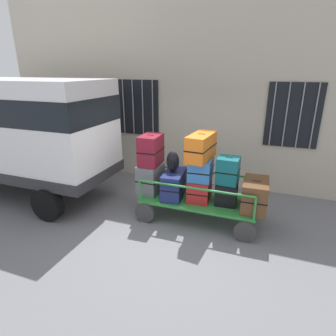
{
  "coord_description": "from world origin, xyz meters",
  "views": [
    {
      "loc": [
        1.77,
        -4.77,
        3.04
      ],
      "look_at": [
        -0.18,
        0.44,
        1.06
      ],
      "focal_mm": 30.04,
      "sensor_mm": 36.0,
      "label": 1
    }
  ],
  "objects_px": {
    "suitcase_center_top": "(201,147)",
    "backpack": "(173,161)",
    "suitcase_midright_middle": "(228,170)",
    "suitcase_right_bottom": "(255,195)",
    "suitcase_center_middle": "(201,169)",
    "suitcase_left_middle": "(151,150)",
    "suitcase_center_bottom": "(200,189)",
    "suitcase_left_bottom": "(151,179)",
    "suitcase_midleft_bottom": "(174,184)",
    "luggage_cart": "(199,203)",
    "van": "(20,127)",
    "suitcase_midright_bottom": "(227,193)"
  },
  "relations": [
    {
      "from": "suitcase_center_bottom",
      "to": "luggage_cart",
      "type": "bearing_deg",
      "value": -90.0
    },
    {
      "from": "suitcase_midright_middle",
      "to": "suitcase_center_top",
      "type": "bearing_deg",
      "value": -176.61
    },
    {
      "from": "suitcase_midright_middle",
      "to": "backpack",
      "type": "height_order",
      "value": "backpack"
    },
    {
      "from": "van",
      "to": "suitcase_midleft_bottom",
      "type": "height_order",
      "value": "van"
    },
    {
      "from": "suitcase_center_top",
      "to": "backpack",
      "type": "bearing_deg",
      "value": -179.54
    },
    {
      "from": "suitcase_left_middle",
      "to": "backpack",
      "type": "bearing_deg",
      "value": -6.41
    },
    {
      "from": "suitcase_left_bottom",
      "to": "luggage_cart",
      "type": "bearing_deg",
      "value": 1.09
    },
    {
      "from": "suitcase_left_bottom",
      "to": "suitcase_midright_middle",
      "type": "bearing_deg",
      "value": 1.09
    },
    {
      "from": "backpack",
      "to": "suitcase_center_top",
      "type": "bearing_deg",
      "value": 0.46
    },
    {
      "from": "van",
      "to": "suitcase_midleft_bottom",
      "type": "xyz_separation_m",
      "value": [
        3.82,
        0.22,
        -0.99
      ]
    },
    {
      "from": "suitcase_center_middle",
      "to": "suitcase_center_top",
      "type": "height_order",
      "value": "suitcase_center_top"
    },
    {
      "from": "suitcase_left_bottom",
      "to": "suitcase_midleft_bottom",
      "type": "xyz_separation_m",
      "value": [
        0.55,
        -0.01,
        -0.04
      ]
    },
    {
      "from": "suitcase_left_middle",
      "to": "suitcase_midleft_bottom",
      "type": "distance_m",
      "value": 0.87
    },
    {
      "from": "suitcase_left_middle",
      "to": "suitcase_right_bottom",
      "type": "bearing_deg",
      "value": -1.65
    },
    {
      "from": "luggage_cart",
      "to": "suitcase_left_middle",
      "type": "xyz_separation_m",
      "value": [
        -1.1,
        0.03,
        1.03
      ]
    },
    {
      "from": "suitcase_left_middle",
      "to": "backpack",
      "type": "xyz_separation_m",
      "value": [
        0.51,
        -0.06,
        -0.18
      ]
    },
    {
      "from": "suitcase_midright_middle",
      "to": "suitcase_right_bottom",
      "type": "xyz_separation_m",
      "value": [
        0.55,
        -0.04,
        -0.42
      ]
    },
    {
      "from": "suitcase_center_bottom",
      "to": "suitcase_right_bottom",
      "type": "distance_m",
      "value": 1.1
    },
    {
      "from": "luggage_cart",
      "to": "suitcase_left_middle",
      "type": "bearing_deg",
      "value": 178.4
    },
    {
      "from": "van",
      "to": "suitcase_center_top",
      "type": "bearing_deg",
      "value": 3.03
    },
    {
      "from": "luggage_cart",
      "to": "backpack",
      "type": "height_order",
      "value": "backpack"
    },
    {
      "from": "suitcase_left_bottom",
      "to": "suitcase_right_bottom",
      "type": "distance_m",
      "value": 2.19
    },
    {
      "from": "suitcase_midleft_bottom",
      "to": "suitcase_center_bottom",
      "type": "distance_m",
      "value": 0.55
    },
    {
      "from": "suitcase_center_bottom",
      "to": "suitcase_right_bottom",
      "type": "relative_size",
      "value": 0.82
    },
    {
      "from": "suitcase_center_bottom",
      "to": "suitcase_midright_middle",
      "type": "xyz_separation_m",
      "value": [
        0.55,
        0.01,
        0.48
      ]
    },
    {
      "from": "suitcase_left_bottom",
      "to": "suitcase_midright_middle",
      "type": "xyz_separation_m",
      "value": [
        1.64,
        0.03,
        0.39
      ]
    },
    {
      "from": "suitcase_left_bottom",
      "to": "backpack",
      "type": "relative_size",
      "value": 1.43
    },
    {
      "from": "luggage_cart",
      "to": "suitcase_midright_middle",
      "type": "distance_m",
      "value": 0.96
    },
    {
      "from": "suitcase_center_top",
      "to": "backpack",
      "type": "relative_size",
      "value": 2.03
    },
    {
      "from": "van",
      "to": "suitcase_left_bottom",
      "type": "distance_m",
      "value": 3.42
    },
    {
      "from": "suitcase_midright_middle",
      "to": "suitcase_right_bottom",
      "type": "distance_m",
      "value": 0.69
    },
    {
      "from": "luggage_cart",
      "to": "suitcase_midleft_bottom",
      "type": "height_order",
      "value": "suitcase_midleft_bottom"
    },
    {
      "from": "suitcase_left_middle",
      "to": "luggage_cart",
      "type": "bearing_deg",
      "value": -1.6
    },
    {
      "from": "suitcase_center_middle",
      "to": "van",
      "type": "bearing_deg",
      "value": -176.16
    },
    {
      "from": "suitcase_left_bottom",
      "to": "backpack",
      "type": "height_order",
      "value": "backpack"
    },
    {
      "from": "suitcase_center_top",
      "to": "suitcase_right_bottom",
      "type": "xyz_separation_m",
      "value": [
        1.1,
        -0.01,
        -0.85
      ]
    },
    {
      "from": "suitcase_midleft_bottom",
      "to": "suitcase_center_middle",
      "type": "distance_m",
      "value": 0.68
    },
    {
      "from": "luggage_cart",
      "to": "suitcase_center_bottom",
      "type": "relative_size",
      "value": 3.7
    },
    {
      "from": "suitcase_right_bottom",
      "to": "suitcase_left_middle",
      "type": "bearing_deg",
      "value": 178.35
    },
    {
      "from": "suitcase_center_top",
      "to": "van",
      "type": "bearing_deg",
      "value": -176.97
    },
    {
      "from": "backpack",
      "to": "suitcase_midleft_bottom",
      "type": "bearing_deg",
      "value": -12.61
    },
    {
      "from": "suitcase_center_top",
      "to": "backpack",
      "type": "xyz_separation_m",
      "value": [
        -0.58,
        -0.0,
        -0.37
      ]
    },
    {
      "from": "suitcase_center_bottom",
      "to": "suitcase_center_middle",
      "type": "height_order",
      "value": "suitcase_center_middle"
    },
    {
      "from": "suitcase_left_middle",
      "to": "suitcase_midright_bottom",
      "type": "distance_m",
      "value": 1.8
    },
    {
      "from": "suitcase_left_middle",
      "to": "suitcase_midright_middle",
      "type": "xyz_separation_m",
      "value": [
        1.64,
        -0.02,
        -0.24
      ]
    },
    {
      "from": "suitcase_left_middle",
      "to": "backpack",
      "type": "relative_size",
      "value": 1.46
    },
    {
      "from": "suitcase_midright_bottom",
      "to": "suitcase_center_middle",
      "type": "bearing_deg",
      "value": 179.42
    },
    {
      "from": "suitcase_right_bottom",
      "to": "suitcase_midright_middle",
      "type": "bearing_deg",
      "value": 175.56
    },
    {
      "from": "suitcase_left_middle",
      "to": "van",
      "type": "bearing_deg",
      "value": -175.03
    },
    {
      "from": "suitcase_center_middle",
      "to": "backpack",
      "type": "relative_size",
      "value": 1.59
    }
  ]
}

